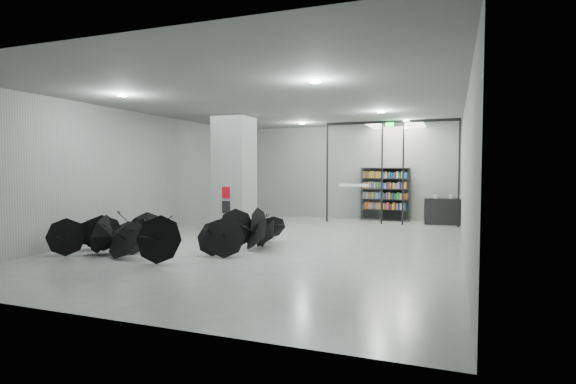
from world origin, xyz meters
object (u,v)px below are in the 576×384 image
at_px(column, 234,173).
at_px(umbrella_cluster, 170,239).
at_px(bench, 142,239).
at_px(bookshelf, 385,194).
at_px(shop_counter, 447,211).

xyz_separation_m(column, umbrella_cluster, (0.31, -4.23, -1.69)).
height_order(bench, bookshelf, bookshelf).
xyz_separation_m(bookshelf, shop_counter, (2.44, -0.52, -0.59)).
distance_m(column, bench, 4.38).
distance_m(shop_counter, umbrella_cluster, 10.79).
bearing_deg(bookshelf, umbrella_cluster, -114.67).
bearing_deg(umbrella_cluster, bench, 164.18).
bearing_deg(shop_counter, bench, -141.13).
height_order(bench, umbrella_cluster, umbrella_cluster).
xyz_separation_m(bench, shop_counter, (7.87, 8.12, 0.30)).
distance_m(bench, umbrella_cluster, 1.23).
relative_size(bookshelf, shop_counter, 1.31).
height_order(column, bench, column).
height_order(column, bookshelf, column).
bearing_deg(umbrella_cluster, shop_counter, 51.65).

